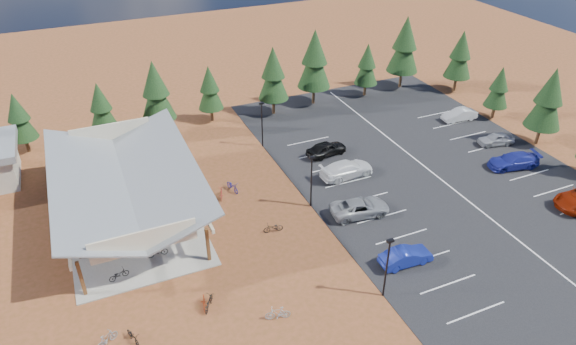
{
  "coord_description": "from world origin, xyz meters",
  "views": [
    {
      "loc": [
        -11.86,
        -31.61,
        27.09
      ],
      "look_at": [
        3.95,
        4.71,
        2.24
      ],
      "focal_mm": 32.0,
      "sensor_mm": 36.0,
      "label": 1
    }
  ],
  "objects": [
    {
      "name": "ground",
      "position": [
        0.0,
        0.0,
        0.0
      ],
      "size": [
        140.0,
        140.0,
        0.0
      ],
      "primitive_type": "plane",
      "color": "brown",
      "rests_on": "ground"
    },
    {
      "name": "asphalt_lot",
      "position": [
        18.5,
        3.0,
        0.02
      ],
      "size": [
        27.0,
        44.0,
        0.04
      ],
      "primitive_type": "cube",
      "color": "black",
      "rests_on": "ground"
    },
    {
      "name": "concrete_pad",
      "position": [
        -10.0,
        7.0,
        0.05
      ],
      "size": [
        10.6,
        18.6,
        0.1
      ],
      "primitive_type": "cube",
      "color": "gray",
      "rests_on": "ground"
    },
    {
      "name": "bike_pavilion",
      "position": [
        -10.0,
        7.0,
        3.82
      ],
      "size": [
        11.65,
        19.4,
        4.97
      ],
      "color": "#4F3116",
      "rests_on": "concrete_pad"
    },
    {
      "name": "lamp_post_0",
      "position": [
        5.0,
        -10.0,
        2.98
      ],
      "size": [
        0.5,
        0.25,
        5.14
      ],
      "color": "black",
      "rests_on": "ground"
    },
    {
      "name": "lamp_post_1",
      "position": [
        5.0,
        2.0,
        2.98
      ],
      "size": [
        0.5,
        0.25,
        5.14
      ],
      "color": "black",
      "rests_on": "ground"
    },
    {
      "name": "lamp_post_2",
      "position": [
        5.0,
        14.0,
        2.98
      ],
      "size": [
        0.5,
        0.25,
        5.14
      ],
      "color": "black",
      "rests_on": "ground"
    },
    {
      "name": "trash_bin_0",
      "position": [
        -2.98,
        5.0,
        0.45
      ],
      "size": [
        0.6,
        0.6,
        0.9
      ],
      "primitive_type": "cylinder",
      "color": "#412217",
      "rests_on": "ground"
    },
    {
      "name": "trash_bin_1",
      "position": [
        -3.64,
        6.1,
        0.45
      ],
      "size": [
        0.6,
        0.6,
        0.9
      ],
      "primitive_type": "cylinder",
      "color": "#412217",
      "rests_on": "ground"
    },
    {
      "name": "pine_1",
      "position": [
        -18.23,
        22.89,
        4.06
      ],
      "size": [
        2.86,
        2.86,
        6.66
      ],
      "color": "#382314",
      "rests_on": "ground"
    },
    {
      "name": "pine_2",
      "position": [
        -10.23,
        21.81,
        4.2
      ],
      "size": [
        2.96,
        2.96,
        6.89
      ],
      "color": "#382314",
      "rests_on": "ground"
    },
    {
      "name": "pine_3",
      "position": [
        -4.45,
        21.01,
        5.31
      ],
      "size": [
        3.73,
        3.73,
        8.69
      ],
      "color": "#382314",
      "rests_on": "ground"
    },
    {
      "name": "pine_4",
      "position": [
        1.77,
        22.2,
        4.14
      ],
      "size": [
        2.91,
        2.91,
        6.78
      ],
      "color": "#382314",
      "rests_on": "ground"
    },
    {
      "name": "pine_5",
      "position": [
        9.2,
        21.13,
        5.1
      ],
      "size": [
        3.59,
        3.59,
        8.35
      ],
      "color": "#382314",
      "rests_on": "ground"
    },
    {
      "name": "pine_6",
      "position": [
        14.91,
        21.86,
        5.78
      ],
      "size": [
        4.06,
        4.06,
        9.46
      ],
      "color": "#382314",
      "rests_on": "ground"
    },
    {
      "name": "pine_7",
      "position": [
        22.17,
        21.49,
        4.22
      ],
      "size": [
        2.97,
        2.97,
        6.92
      ],
      "color": "#382314",
      "rests_on": "ground"
    },
    {
      "name": "pine_8",
      "position": [
        27.94,
        21.94,
        5.85
      ],
      "size": [
        4.11,
        4.11,
        9.58
      ],
      "color": "#382314",
      "rests_on": "ground"
    },
    {
      "name": "pine_11",
      "position": [
        32.67,
        2.68,
        5.28
      ],
      "size": [
        3.71,
        3.71,
        8.65
      ],
      "color": "#382314",
      "rests_on": "ground"
    },
    {
      "name": "pine_12",
      "position": [
        32.8,
        9.6,
        3.89
      ],
      "size": [
        2.74,
        2.74,
        6.38
      ],
      "color": "#382314",
      "rests_on": "ground"
    },
    {
      "name": "pine_13",
      "position": [
        33.96,
        18.1,
        4.93
      ],
      "size": [
        3.46,
        3.46,
        8.07
      ],
      "color": "#382314",
      "rests_on": "ground"
    },
    {
      "name": "bike_0",
      "position": [
        -12.13,
        -0.8,
        0.5
      ],
      "size": [
        1.61,
        0.9,
        0.8
      ],
      "primitive_type": "imported",
      "rotation": [
        0.0,
        0.0,
        1.82
      ],
      "color": "black",
      "rests_on": "concrete_pad"
    },
    {
      "name": "bike_1",
      "position": [
        -12.83,
        3.42,
        0.63
      ],
      "size": [
        1.84,
        0.91,
        1.07
      ],
      "primitive_type": "imported",
      "rotation": [
        0.0,
        0.0,
        1.33
      ],
      "color": "gray",
      "rests_on": "concrete_pad"
    },
    {
      "name": "bike_2",
      "position": [
        -13.09,
        8.74,
        0.57
      ],
      "size": [
        1.83,
        0.79,
        0.93
      ],
      "primitive_type": "imported",
      "rotation": [
        0.0,
        0.0,
        1.67
      ],
      "color": "navy",
      "rests_on": "concrete_pad"
    },
    {
      "name": "bike_3",
      "position": [
        -11.89,
        12.92,
        0.56
      ],
      "size": [
        1.56,
        0.59,
        0.91
      ],
      "primitive_type": "imported",
      "rotation": [
        0.0,
        0.0,
        1.46
      ],
      "color": "maroon",
      "rests_on": "concrete_pad"
    },
    {
      "name": "bike_4",
      "position": [
        -9.01,
        0.58,
        0.53
      ],
      "size": [
        1.66,
        0.58,
        0.87
      ],
      "primitive_type": "imported",
      "rotation": [
        0.0,
        0.0,
        1.57
      ],
      "color": "black",
      "rests_on": "concrete_pad"
    },
    {
      "name": "bike_5",
      "position": [
        -8.32,
        3.22,
        0.61
      ],
      "size": [
        1.75,
        0.65,
        1.02
      ],
      "primitive_type": "imported",
      "rotation": [
        0.0,
        0.0,
        1.47
      ],
      "color": "#9DA1A6",
      "rests_on": "concrete_pad"
    },
    {
      "name": "bike_6",
      "position": [
        -8.11,
        7.66,
        0.53
      ],
      "size": [
        1.7,
        0.86,
        0.85
      ],
      "primitive_type": "imported",
      "rotation": [
        0.0,
        0.0,
        1.39
      ],
      "color": "navy",
      "rests_on": "concrete_pad"
    },
    {
      "name": "bike_7",
      "position": [
        -7.45,
        14.56,
        0.6
      ],
      "size": [
        1.68,
        0.54,
        1.0
      ],
      "primitive_type": "imported",
      "rotation": [
        0.0,
        0.0,
        1.61
      ],
      "color": "maroon",
      "rests_on": "concrete_pad"
    },
    {
      "name": "bike_8",
      "position": [
        -12.1,
        -6.98,
        0.43
      ],
      "size": [
        1.04,
        1.72,
        0.85
      ],
      "primitive_type": "imported",
      "rotation": [
        0.0,
        0.0,
        0.31
      ],
      "color": "black",
      "rests_on": "ground"
    },
    {
      "name": "bike_9",
      "position": [
        -13.69,
        -6.6,
        0.51
      ],
      "size": [
        1.69,
        1.32,
        1.02
      ],
      "primitive_type": "imported",
      "rotation": [
        0.0,
        0.0,
        2.14
      ],
      "color": "gray",
      "rests_on": "ground"
    },
    {
      "name": "bike_11",
      "position": [
        -7.08,
        -5.97,
        0.46
      ],
      "size": [
        0.81,
        1.6,
        0.93
      ],
      "primitive_type": "imported",
      "rotation": [
        0.0,
        0.0,
        -0.25
      ],
      "color": "maroon",
      "rests_on": "ground"
    },
    {
      "name": "bike_12",
      "position": [
        -6.79,
        -6.11,
        0.44
      ],
      "size": [
        1.38,
        1.75,
        0.89
      ],
      "primitive_type": "imported",
      "rotation": [
        0.0,
        0.0,
        2.6
      ],
      "color": "black",
      "rests_on": "ground"
    },
    {
      "name": "bike_13",
      "position": [
        -2.77,
        -9.0,
        0.53
      ],
      "size": [
        1.84,
        0.94,
        1.07
      ],
      "primitive_type": "imported",
      "rotation": [
        0.0,
        0.0,
        4.45
      ],
      "color": "#9CA0A5",
      "rests_on": "ground"
    },
    {
      "name": "bike_14",
      "position": [
        -0.68,
        7.11,
        0.5
      ],
      "size": [
        1.09,
        2.02,
        1.01
      ],
      "primitive_type": "imported",
      "rotation": [
        0.0,
        0.0,
        0.23
      ],
      "color": "navy",
      "rests_on": "ground"
    },
    {
      "name": "bike_15",
      "position": [
        -1.99,
        6.41,
        0.48
      ],
      "size": [
        0.92,
        1.66,
        0.96
      ],
      "primitive_type": "imported",
      "rotation": [
        0.0,
        0.0,
        2.83
      ],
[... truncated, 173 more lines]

